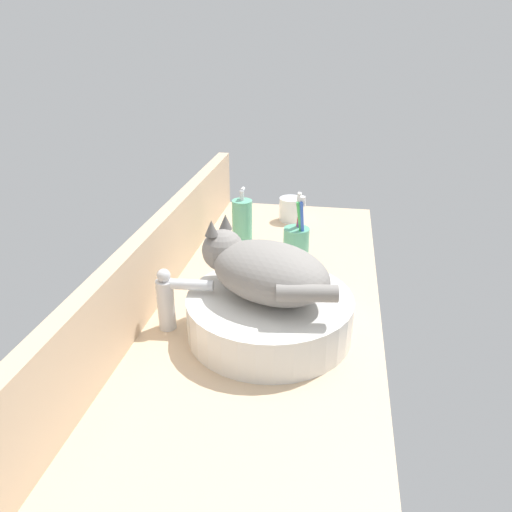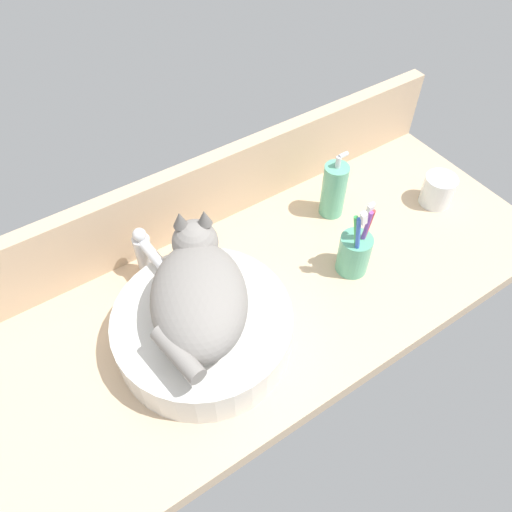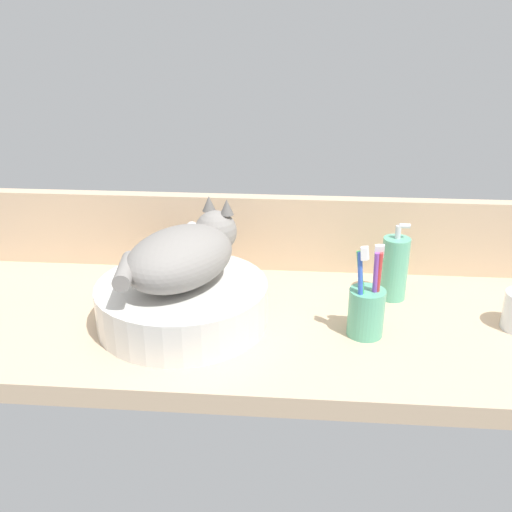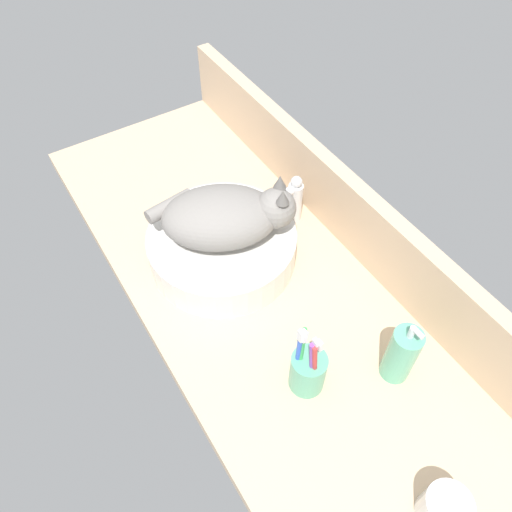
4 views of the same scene
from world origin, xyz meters
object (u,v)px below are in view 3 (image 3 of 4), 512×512
(cat, at_px, (184,254))
(soap_dispenser, at_px, (394,268))
(sink_basin, at_px, (183,303))
(toothbrush_cup, at_px, (366,310))
(faucet, at_px, (192,249))

(cat, xyz_separation_m, soap_dispenser, (0.42, 0.13, -0.07))
(sink_basin, xyz_separation_m, toothbrush_cup, (0.36, -0.02, 0.01))
(cat, height_order, soap_dispenser, cat)
(sink_basin, distance_m, cat, 0.10)
(sink_basin, distance_m, toothbrush_cup, 0.36)
(sink_basin, relative_size, soap_dispenser, 1.97)
(cat, bearing_deg, faucet, 96.66)
(sink_basin, height_order, toothbrush_cup, toothbrush_cup)
(cat, bearing_deg, soap_dispenser, 16.89)
(sink_basin, height_order, cat, cat)
(soap_dispenser, height_order, toothbrush_cup, toothbrush_cup)
(cat, relative_size, faucet, 2.21)
(cat, relative_size, soap_dispenser, 1.76)
(soap_dispenser, relative_size, toothbrush_cup, 0.91)
(soap_dispenser, distance_m, toothbrush_cup, 0.18)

